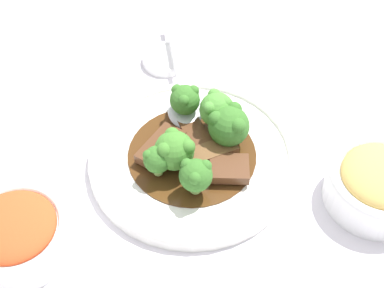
{
  "coord_description": "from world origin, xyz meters",
  "views": [
    {
      "loc": [
        0.29,
        0.29,
        0.52
      ],
      "look_at": [
        0.0,
        0.0,
        0.03
      ],
      "focal_mm": 50.0,
      "sensor_mm": 36.0,
      "label": 1
    }
  ],
  "objects_px": {
    "side_bowl_appetizer": "(379,183)",
    "broccoli_floret_5": "(229,125)",
    "broccoli_floret_3": "(175,151)",
    "serving_spoon": "(183,100)",
    "broccoli_floret_0": "(217,109)",
    "sauce_dish": "(166,59)",
    "broccoli_floret_1": "(196,175)",
    "broccoli_floret_4": "(185,100)",
    "main_plate": "(192,157)",
    "beef_strip_1": "(194,131)",
    "beef_strip_3": "(229,169)",
    "side_bowl_kimchi": "(16,233)",
    "beef_strip_2": "(161,147)",
    "broccoli_floret_2": "(157,159)",
    "beef_strip_0": "(209,153)"
  },
  "relations": [
    {
      "from": "serving_spoon",
      "to": "side_bowl_appetizer",
      "type": "relative_size",
      "value": 1.7
    },
    {
      "from": "broccoli_floret_4",
      "to": "sauce_dish",
      "type": "distance_m",
      "value": 0.14
    },
    {
      "from": "beef_strip_0",
      "to": "side_bowl_appetizer",
      "type": "xyz_separation_m",
      "value": [
        -0.1,
        0.17,
        0.0
      ]
    },
    {
      "from": "broccoli_floret_0",
      "to": "side_bowl_appetizer",
      "type": "bearing_deg",
      "value": 107.41
    },
    {
      "from": "broccoli_floret_0",
      "to": "sauce_dish",
      "type": "xyz_separation_m",
      "value": [
        -0.06,
        -0.15,
        -0.04
      ]
    },
    {
      "from": "beef_strip_3",
      "to": "side_bowl_appetizer",
      "type": "distance_m",
      "value": 0.17
    },
    {
      "from": "main_plate",
      "to": "broccoli_floret_3",
      "type": "bearing_deg",
      "value": 3.91
    },
    {
      "from": "sauce_dish",
      "to": "main_plate",
      "type": "bearing_deg",
      "value": 56.65
    },
    {
      "from": "serving_spoon",
      "to": "broccoli_floret_4",
      "type": "bearing_deg",
      "value": 52.79
    },
    {
      "from": "broccoli_floret_3",
      "to": "side_bowl_kimchi",
      "type": "bearing_deg",
      "value": -15.19
    },
    {
      "from": "beef_strip_1",
      "to": "broccoli_floret_3",
      "type": "distance_m",
      "value": 0.06
    },
    {
      "from": "main_plate",
      "to": "side_bowl_appetizer",
      "type": "bearing_deg",
      "value": 120.67
    },
    {
      "from": "broccoli_floret_5",
      "to": "serving_spoon",
      "type": "distance_m",
      "value": 0.09
    },
    {
      "from": "beef_strip_0",
      "to": "side_bowl_kimchi",
      "type": "distance_m",
      "value": 0.23
    },
    {
      "from": "broccoli_floret_3",
      "to": "serving_spoon",
      "type": "bearing_deg",
      "value": -138.71
    },
    {
      "from": "broccoli_floret_1",
      "to": "broccoli_floret_2",
      "type": "relative_size",
      "value": 1.14
    },
    {
      "from": "side_bowl_kimchi",
      "to": "side_bowl_appetizer",
      "type": "xyz_separation_m",
      "value": [
        -0.33,
        0.24,
        0.0
      ]
    },
    {
      "from": "beef_strip_1",
      "to": "broccoli_floret_1",
      "type": "relative_size",
      "value": 1.56
    },
    {
      "from": "beef_strip_3",
      "to": "sauce_dish",
      "type": "height_order",
      "value": "beef_strip_3"
    },
    {
      "from": "serving_spoon",
      "to": "broccoli_floret_3",
      "type": "bearing_deg",
      "value": 41.29
    },
    {
      "from": "broccoli_floret_3",
      "to": "side_bowl_kimchi",
      "type": "xyz_separation_m",
      "value": [
        0.19,
        -0.05,
        -0.02
      ]
    },
    {
      "from": "beef_strip_3",
      "to": "broccoli_floret_4",
      "type": "bearing_deg",
      "value": -104.44
    },
    {
      "from": "broccoli_floret_0",
      "to": "side_bowl_kimchi",
      "type": "relative_size",
      "value": 0.46
    },
    {
      "from": "broccoli_floret_1",
      "to": "main_plate",
      "type": "bearing_deg",
      "value": -130.76
    },
    {
      "from": "side_bowl_appetizer",
      "to": "broccoli_floret_5",
      "type": "bearing_deg",
      "value": -68.12
    },
    {
      "from": "beef_strip_2",
      "to": "broccoli_floret_1",
      "type": "distance_m",
      "value": 0.08
    },
    {
      "from": "broccoli_floret_0",
      "to": "broccoli_floret_2",
      "type": "distance_m",
      "value": 0.1
    },
    {
      "from": "broccoli_floret_1",
      "to": "broccoli_floret_4",
      "type": "height_order",
      "value": "broccoli_floret_4"
    },
    {
      "from": "side_bowl_appetizer",
      "to": "broccoli_floret_4",
      "type": "bearing_deg",
      "value": -72.0
    },
    {
      "from": "broccoli_floret_0",
      "to": "beef_strip_1",
      "type": "bearing_deg",
      "value": -22.85
    },
    {
      "from": "beef_strip_1",
      "to": "broccoli_floret_1",
      "type": "distance_m",
      "value": 0.09
    },
    {
      "from": "side_bowl_kimchi",
      "to": "side_bowl_appetizer",
      "type": "bearing_deg",
      "value": 144.05
    },
    {
      "from": "main_plate",
      "to": "serving_spoon",
      "type": "xyz_separation_m",
      "value": [
        -0.05,
        -0.07,
        0.02
      ]
    },
    {
      "from": "beef_strip_1",
      "to": "broccoli_floret_2",
      "type": "height_order",
      "value": "broccoli_floret_2"
    },
    {
      "from": "broccoli_floret_2",
      "to": "sauce_dish",
      "type": "xyz_separation_m",
      "value": [
        -0.16,
        -0.15,
        -0.04
      ]
    },
    {
      "from": "serving_spoon",
      "to": "broccoli_floret_2",
      "type": "bearing_deg",
      "value": 31.55
    },
    {
      "from": "broccoli_floret_1",
      "to": "broccoli_floret_4",
      "type": "relative_size",
      "value": 0.94
    },
    {
      "from": "broccoli_floret_3",
      "to": "sauce_dish",
      "type": "distance_m",
      "value": 0.21
    },
    {
      "from": "main_plate",
      "to": "broccoli_floret_3",
      "type": "xyz_separation_m",
      "value": [
        0.03,
        0.0,
        0.04
      ]
    },
    {
      "from": "broccoli_floret_0",
      "to": "broccoli_floret_3",
      "type": "xyz_separation_m",
      "value": [
        0.08,
        0.01,
        -0.0
      ]
    },
    {
      "from": "side_bowl_appetizer",
      "to": "broccoli_floret_3",
      "type": "bearing_deg",
      "value": -53.0
    },
    {
      "from": "broccoli_floret_4",
      "to": "side_bowl_appetizer",
      "type": "bearing_deg",
      "value": 108.0
    },
    {
      "from": "broccoli_floret_4",
      "to": "broccoli_floret_3",
      "type": "bearing_deg",
      "value": 37.88
    },
    {
      "from": "broccoli_floret_2",
      "to": "broccoli_floret_4",
      "type": "bearing_deg",
      "value": -153.73
    },
    {
      "from": "beef_strip_3",
      "to": "broccoli_floret_5",
      "type": "relative_size",
      "value": 1.12
    },
    {
      "from": "sauce_dish",
      "to": "beef_strip_3",
      "type": "bearing_deg",
      "value": 65.66
    },
    {
      "from": "beef_strip_2",
      "to": "beef_strip_3",
      "type": "xyz_separation_m",
      "value": [
        -0.03,
        0.08,
        -0.0
      ]
    },
    {
      "from": "beef_strip_2",
      "to": "serving_spoon",
      "type": "relative_size",
      "value": 0.35
    },
    {
      "from": "broccoli_floret_5",
      "to": "side_bowl_appetizer",
      "type": "height_order",
      "value": "broccoli_floret_5"
    },
    {
      "from": "broccoli_floret_4",
      "to": "broccoli_floret_1",
      "type": "bearing_deg",
      "value": 51.5
    }
  ]
}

